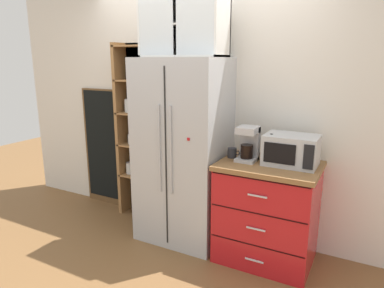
% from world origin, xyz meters
% --- Properties ---
extents(ground_plane, '(10.67, 10.67, 0.00)m').
position_xyz_m(ground_plane, '(0.00, 0.00, 0.00)').
color(ground_plane, brown).
extents(wall_back_cream, '(4.98, 0.10, 2.55)m').
position_xyz_m(wall_back_cream, '(0.00, 0.40, 1.27)').
color(wall_back_cream, silver).
rests_on(wall_back_cream, ground).
extents(refrigerator, '(0.83, 0.65, 1.81)m').
position_xyz_m(refrigerator, '(0.00, 0.04, 0.90)').
color(refrigerator, '#B7BABF').
rests_on(refrigerator, ground).
extents(pantry_shelf_column, '(0.53, 0.25, 1.97)m').
position_xyz_m(pantry_shelf_column, '(-0.70, 0.30, 1.00)').
color(pantry_shelf_column, brown).
rests_on(pantry_shelf_column, ground).
extents(counter_cabinet, '(0.86, 0.66, 0.91)m').
position_xyz_m(counter_cabinet, '(0.87, 0.04, 0.46)').
color(counter_cabinet, red).
rests_on(counter_cabinet, ground).
extents(microwave, '(0.44, 0.33, 0.26)m').
position_xyz_m(microwave, '(1.03, 0.08, 1.04)').
color(microwave, '#B7BABF').
rests_on(microwave, counter_cabinet).
extents(coffee_maker, '(0.17, 0.20, 0.31)m').
position_xyz_m(coffee_maker, '(0.67, 0.04, 1.07)').
color(coffee_maker, '#B7B7BC').
rests_on(coffee_maker, counter_cabinet).
extents(mug_charcoal, '(0.12, 0.08, 0.09)m').
position_xyz_m(mug_charcoal, '(0.51, 0.05, 0.96)').
color(mug_charcoal, '#2D2D33').
rests_on(mug_charcoal, counter_cabinet).
extents(bottle_clear, '(0.07, 0.07, 0.26)m').
position_xyz_m(bottle_clear, '(0.87, 0.04, 1.03)').
color(bottle_clear, silver).
rests_on(bottle_clear, counter_cabinet).
extents(upper_cabinet, '(0.80, 0.32, 0.57)m').
position_xyz_m(upper_cabinet, '(0.00, 0.08, 2.09)').
color(upper_cabinet, silver).
rests_on(upper_cabinet, refrigerator).
extents(chalkboard_menu, '(0.60, 0.04, 1.45)m').
position_xyz_m(chalkboard_menu, '(-1.29, 0.33, 0.73)').
color(chalkboard_menu, brown).
rests_on(chalkboard_menu, ground).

